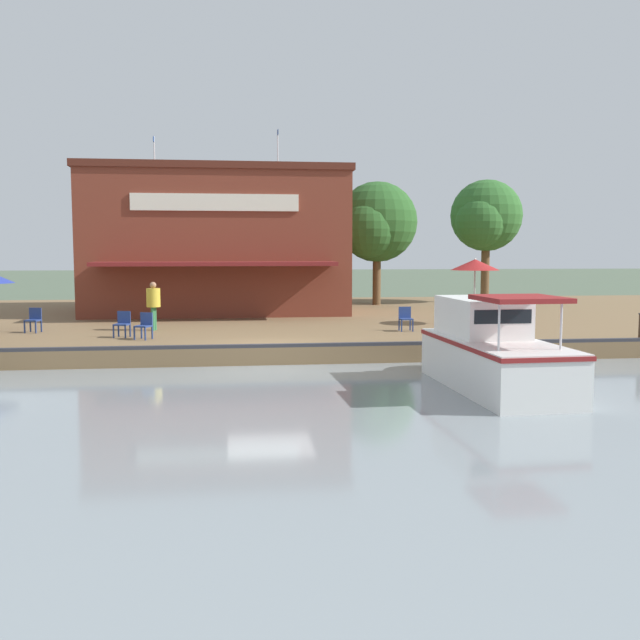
% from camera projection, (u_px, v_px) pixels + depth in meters
% --- Properties ---
extents(ground_plane, '(220.00, 220.00, 0.00)m').
position_uv_depth(ground_plane, '(270.00, 368.00, 20.86)').
color(ground_plane, '#4C5B47').
extents(quay_deck, '(22.00, 56.00, 0.60)m').
position_uv_depth(quay_deck, '(257.00, 321.00, 31.69)').
color(quay_deck, brown).
rests_on(quay_deck, ground).
extents(quay_edge_fender, '(0.20, 50.40, 0.10)m').
position_uv_depth(quay_edge_fender, '(269.00, 346.00, 20.89)').
color(quay_edge_fender, '#2D2D33').
rests_on(quay_edge_fender, quay_deck).
extents(waterfront_restaurant, '(10.55, 11.73, 8.54)m').
position_uv_depth(waterfront_restaurant, '(218.00, 242.00, 33.85)').
color(waterfront_restaurant, brown).
rests_on(waterfront_restaurant, quay_deck).
extents(patio_umbrella_far_corner, '(1.87, 1.87, 2.54)m').
position_uv_depth(patio_umbrella_far_corner, '(475.00, 265.00, 27.36)').
color(patio_umbrella_far_corner, '#B7B7B7').
rests_on(patio_umbrella_far_corner, quay_deck).
extents(cafe_chair_back_row_seat, '(0.53, 0.53, 0.85)m').
position_uv_depth(cafe_chair_back_row_seat, '(34.00, 319.00, 24.68)').
color(cafe_chair_back_row_seat, navy).
rests_on(cafe_chair_back_row_seat, quay_deck).
extents(cafe_chair_beside_entrance, '(0.59, 0.59, 0.85)m').
position_uv_depth(cafe_chair_beside_entrance, '(144.00, 324.00, 22.78)').
color(cafe_chair_beside_entrance, navy).
rests_on(cafe_chair_beside_entrance, quay_deck).
extents(cafe_chair_far_corner_seat, '(0.54, 0.54, 0.85)m').
position_uv_depth(cafe_chair_far_corner_seat, '(123.00, 323.00, 23.30)').
color(cafe_chair_far_corner_seat, navy).
rests_on(cafe_chair_far_corner_seat, quay_deck).
extents(cafe_chair_under_first_umbrella, '(0.45, 0.45, 0.85)m').
position_uv_depth(cafe_chair_under_first_umbrella, '(406.00, 317.00, 25.16)').
color(cafe_chair_under_first_umbrella, navy).
rests_on(cafe_chair_under_first_umbrella, quay_deck).
extents(person_mid_patio, '(0.49, 0.49, 1.73)m').
position_uv_depth(person_mid_patio, '(153.00, 300.00, 25.27)').
color(person_mid_patio, '#337547').
rests_on(person_mid_patio, quay_deck).
extents(motorboat_mid_row, '(6.42, 2.24, 2.34)m').
position_uv_depth(motorboat_mid_row, '(485.00, 351.00, 17.77)').
color(motorboat_mid_row, white).
rests_on(motorboat_mid_row, river_water).
extents(tree_behind_restaurant, '(4.38, 4.17, 6.41)m').
position_uv_depth(tree_behind_restaurant, '(375.00, 224.00, 36.86)').
color(tree_behind_restaurant, brown).
rests_on(tree_behind_restaurant, quay_deck).
extents(tree_upstream_bank, '(4.09, 3.90, 6.70)m').
position_uv_depth(tree_upstream_bank, '(485.00, 218.00, 38.72)').
color(tree_upstream_bank, brown).
rests_on(tree_upstream_bank, quay_deck).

